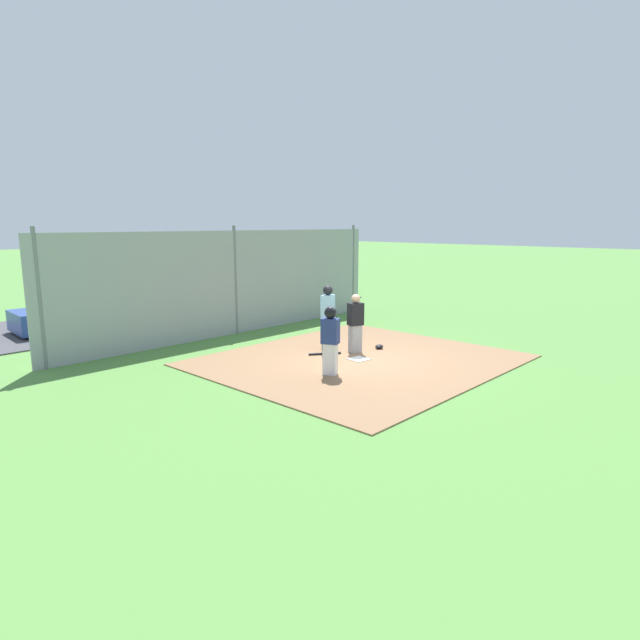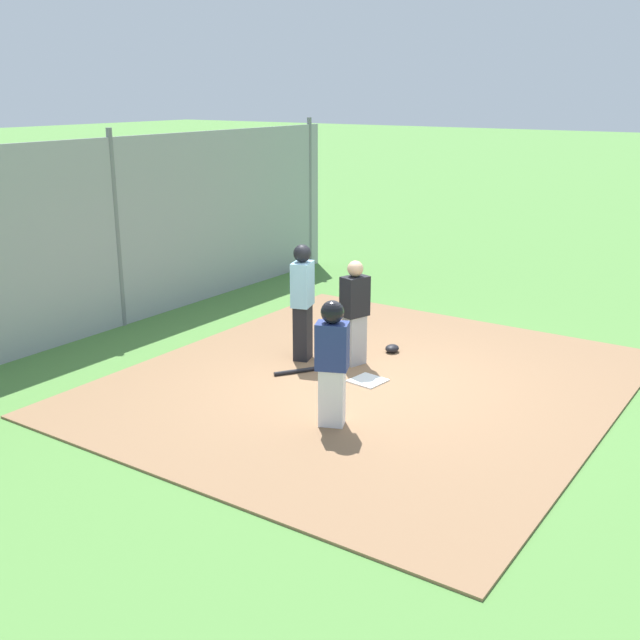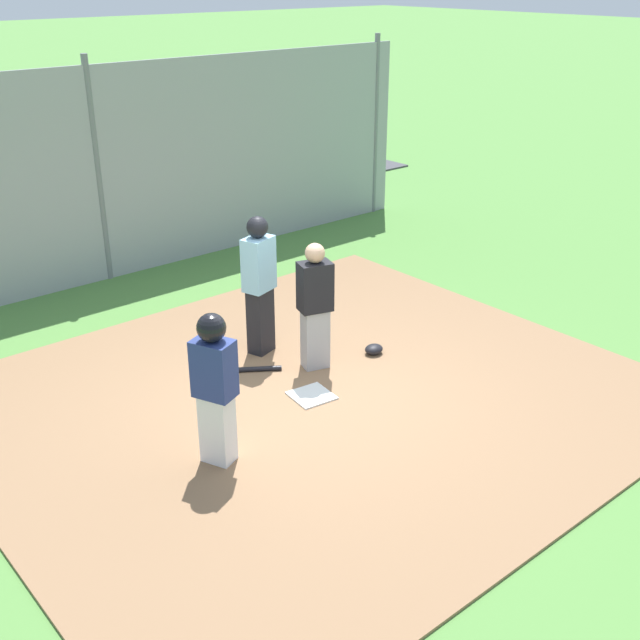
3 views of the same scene
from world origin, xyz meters
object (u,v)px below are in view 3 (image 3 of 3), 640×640
Objects in this scene: umpire at (259,282)px; baseball at (226,429)px; catcher at (315,305)px; parked_car_dark at (242,140)px; home_plate at (312,396)px; baseball_bat at (246,369)px; catcher_mask at (374,349)px; runner at (215,381)px; parked_car_white at (4,185)px.

umpire is 23.75× the size of baseball.
catcher reaches higher than parked_car_dark.
baseball is at bearing 0.34° from home_plate.
umpire is 2.05× the size of baseball_bat.
catcher is 1.10m from catcher_mask.
parked_car_dark is at bearing -116.31° from catcher_mask.
home_plate is 0.28× the size of runner.
baseball_bat is 3.57× the size of catcher_mask.
parked_car_dark is at bearing 30.95° from runner.
catcher reaches higher than parked_car_white.
baseball_bat is at bearing 46.65° from parked_car_dark.
umpire is at bearing -110.59° from baseball_bat.
baseball_bat is at bearing -76.92° from home_plate.
parked_car_dark is at bearing -125.95° from baseball.
umpire is at bearing -137.39° from baseball.
umpire reaches higher than parked_car_dark.
parked_car_dark is (-7.48, -10.23, -0.30)m from runner.
catcher is 1.92m from baseball.
baseball is at bearing -64.85° from umpire.
parked_car_dark is (-7.16, -9.87, 0.55)m from baseball.
parked_car_white is at bearing -159.70° from catcher.
parked_car_dark is at bearing -90.27° from baseball_bat.
runner is 6.52× the size of catcher_mask.
umpire is 8.05m from parked_car_white.
parked_car_dark is (-6.00, -9.86, 0.57)m from home_plate.
parked_car_white is at bearing -97.30° from baseball.
runner is (1.99, 0.91, 0.07)m from catcher.
parked_car_white reaches higher than catcher_mask.
catcher is 0.36× the size of parked_car_white.
home_plate is 9.35m from parked_car_white.
catcher_mask reaches higher than home_plate.
baseball_bat is 8.40m from parked_car_white.
runner is 0.36× the size of parked_car_white.
baseball is 0.02× the size of parked_car_dark.
catcher is (-0.51, -0.54, 0.80)m from home_plate.
catcher_mask is 0.05× the size of parked_car_dark.
baseball_bat is 1.35m from baseball.
baseball is (0.94, 0.97, 0.01)m from baseball_bat.
baseball_bat is at bearing -133.99° from baseball.
parked_car_dark reaches higher than catcher_mask.
runner is 0.36× the size of parked_car_dark.
catcher_mask is 9.11m from parked_car_white.
runner is at bearing -105.25° from parked_car_white.
catcher is 1.82× the size of baseball_bat.
runner is 2.02m from baseball_bat.
baseball_bat reaches higher than home_plate.
runner is at bearing 14.03° from catcher_mask.
umpire is at bearing -43.41° from catcher_mask.
catcher is at bearing -93.28° from parked_car_white.
catcher is 0.80m from umpire.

